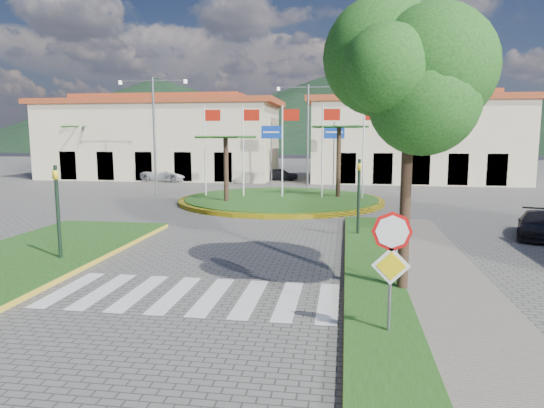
# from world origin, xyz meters

# --- Properties ---
(ground) EXTENTS (160.00, 160.00, 0.00)m
(ground) POSITION_xyz_m (0.00, 0.00, 0.00)
(ground) COLOR slate
(ground) RESTS_ON ground
(sidewalk_right) EXTENTS (4.00, 28.00, 0.15)m
(sidewalk_right) POSITION_xyz_m (6.00, 2.00, 0.07)
(sidewalk_right) COLOR gray
(sidewalk_right) RESTS_ON ground
(verge_right) EXTENTS (1.60, 28.00, 0.18)m
(verge_right) POSITION_xyz_m (4.80, 2.00, 0.09)
(verge_right) COLOR #1F4614
(verge_right) RESTS_ON ground
(median_left) EXTENTS (5.00, 14.00, 0.18)m
(median_left) POSITION_xyz_m (-6.50, 6.00, 0.09)
(median_left) COLOR #1F4614
(median_left) RESTS_ON ground
(crosswalk) EXTENTS (8.00, 3.00, 0.01)m
(crosswalk) POSITION_xyz_m (0.00, 4.00, 0.01)
(crosswalk) COLOR silver
(crosswalk) RESTS_ON ground
(roundabout_island) EXTENTS (12.70, 12.70, 6.00)m
(roundabout_island) POSITION_xyz_m (0.00, 22.00, 0.17)
(roundabout_island) COLOR yellow
(roundabout_island) RESTS_ON ground
(stop_sign) EXTENTS (0.80, 0.11, 2.65)m
(stop_sign) POSITION_xyz_m (4.90, 1.96, 1.79)
(stop_sign) COLOR slate
(stop_sign) RESTS_ON ground
(deciduous_tree) EXTENTS (3.60, 3.60, 6.80)m
(deciduous_tree) POSITION_xyz_m (5.50, 5.00, 5.18)
(deciduous_tree) COLOR black
(deciduous_tree) RESTS_ON ground
(traffic_light_left) EXTENTS (0.15, 0.18, 3.20)m
(traffic_light_left) POSITION_xyz_m (-5.20, 6.50, 1.94)
(traffic_light_left) COLOR black
(traffic_light_left) RESTS_ON ground
(traffic_light_right) EXTENTS (0.15, 0.18, 3.20)m
(traffic_light_right) POSITION_xyz_m (4.50, 12.00, 1.94)
(traffic_light_right) COLOR black
(traffic_light_right) RESTS_ON ground
(traffic_light_far) EXTENTS (0.18, 0.15, 3.20)m
(traffic_light_far) POSITION_xyz_m (8.00, 26.00, 1.94)
(traffic_light_far) COLOR black
(traffic_light_far) RESTS_ON ground
(direction_sign_west) EXTENTS (1.60, 0.14, 5.20)m
(direction_sign_west) POSITION_xyz_m (-2.00, 30.97, 3.53)
(direction_sign_west) COLOR slate
(direction_sign_west) RESTS_ON ground
(direction_sign_east) EXTENTS (1.60, 0.14, 5.20)m
(direction_sign_east) POSITION_xyz_m (3.00, 30.97, 3.53)
(direction_sign_east) COLOR slate
(direction_sign_east) RESTS_ON ground
(street_lamp_centre) EXTENTS (4.80, 0.16, 8.00)m
(street_lamp_centre) POSITION_xyz_m (1.00, 30.00, 4.50)
(street_lamp_centre) COLOR slate
(street_lamp_centre) RESTS_ON ground
(street_lamp_west) EXTENTS (4.80, 0.16, 8.00)m
(street_lamp_west) POSITION_xyz_m (-9.00, 24.00, 4.50)
(street_lamp_west) COLOR slate
(street_lamp_west) RESTS_ON ground
(building_left) EXTENTS (23.32, 9.54, 8.05)m
(building_left) POSITION_xyz_m (-14.00, 38.00, 3.90)
(building_left) COLOR beige
(building_left) RESTS_ON ground
(building_right) EXTENTS (19.08, 9.54, 8.05)m
(building_right) POSITION_xyz_m (10.00, 38.00, 3.90)
(building_right) COLOR beige
(building_right) RESTS_ON ground
(hill_far_west) EXTENTS (140.00, 140.00, 22.00)m
(hill_far_west) POSITION_xyz_m (-55.00, 140.00, 11.00)
(hill_far_west) COLOR black
(hill_far_west) RESTS_ON ground
(hill_far_mid) EXTENTS (180.00, 180.00, 30.00)m
(hill_far_mid) POSITION_xyz_m (15.00, 160.00, 15.00)
(hill_far_mid) COLOR black
(hill_far_mid) RESTS_ON ground
(hill_near_back) EXTENTS (110.00, 110.00, 16.00)m
(hill_near_back) POSITION_xyz_m (-10.00, 130.00, 8.00)
(hill_near_back) COLOR black
(hill_near_back) RESTS_ON ground
(white_van) EXTENTS (4.55, 2.45, 1.21)m
(white_van) POSITION_xyz_m (-12.22, 34.17, 0.61)
(white_van) COLOR silver
(white_van) RESTS_ON ground
(car_dark_a) EXTENTS (3.30, 1.38, 1.11)m
(car_dark_a) POSITION_xyz_m (-2.07, 37.00, 0.56)
(car_dark_a) COLOR black
(car_dark_a) RESTS_ON ground
(car_dark_b) EXTENTS (4.01, 1.96, 1.26)m
(car_dark_b) POSITION_xyz_m (8.92, 36.60, 0.63)
(car_dark_b) COLOR black
(car_dark_b) RESTS_ON ground
(car_side_right) EXTENTS (2.57, 3.89, 1.05)m
(car_side_right) POSITION_xyz_m (11.77, 13.17, 0.52)
(car_side_right) COLOR black
(car_side_right) RESTS_ON ground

